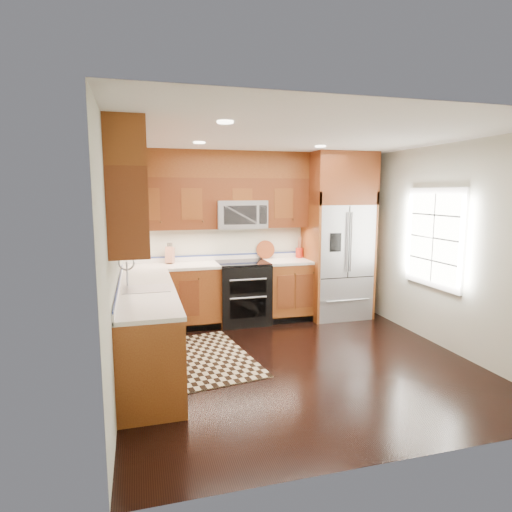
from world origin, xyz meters
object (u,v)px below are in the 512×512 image
object	(u,v)px
refrigerator	(338,236)
rug	(206,357)
utensil_crock	(299,251)
knife_block	(170,255)
range	(243,293)

from	to	relation	value
refrigerator	rug	distance (m)	2.94
utensil_crock	knife_block	bearing A→B (deg)	-179.83
refrigerator	utensil_crock	size ratio (longest dim) A/B	7.74
range	refrigerator	world-z (taller)	refrigerator
rug	range	bearing A→B (deg)	49.83
range	utensil_crock	bearing A→B (deg)	12.43
range	refrigerator	bearing A→B (deg)	-1.40
rug	knife_block	bearing A→B (deg)	92.24
refrigerator	rug	world-z (taller)	refrigerator
range	utensil_crock	distance (m)	1.18
rug	knife_block	world-z (taller)	knife_block
refrigerator	utensil_crock	world-z (taller)	refrigerator
range	utensil_crock	xyz separation A→B (m)	(1.00, 0.22, 0.59)
rug	utensil_crock	xyz separation A→B (m)	(1.77, 1.50, 1.05)
range	rug	bearing A→B (deg)	-121.26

